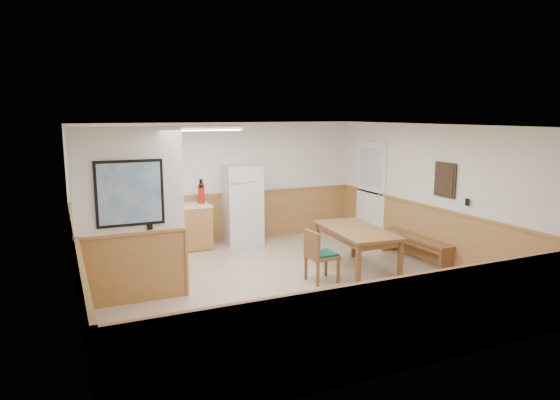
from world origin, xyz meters
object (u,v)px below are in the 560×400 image
dining_chair (317,252)px  fire_extinguisher (201,193)px  dining_table (356,234)px  refrigerator (242,205)px  soap_bottle (121,203)px  dining_bench (417,242)px

dining_chair → fire_extinguisher: 3.10m
dining_table → fire_extinguisher: bearing=132.3°
dining_table → refrigerator: bearing=119.1°
fire_extinguisher → dining_table: bearing=-70.1°
fire_extinguisher → refrigerator: bearing=-20.9°
fire_extinguisher → soap_bottle: (-1.55, 0.02, -0.09)m
dining_bench → soap_bottle: size_ratio=6.69×
refrigerator → dining_bench: size_ratio=0.99×
dining_bench → dining_chair: dining_chair is taller
soap_bottle → fire_extinguisher: bearing=-0.8°
refrigerator → fire_extinguisher: 0.90m
dining_table → dining_chair: size_ratio=2.12×
refrigerator → dining_bench: refrigerator is taller
dining_bench → dining_table: bearing=-178.6°
refrigerator → dining_chair: size_ratio=1.93×
dining_bench → dining_chair: size_ratio=1.95×
dining_bench → soap_bottle: bearing=150.3°
dining_bench → fire_extinguisher: fire_extinguisher is taller
refrigerator → dining_table: (1.12, -2.56, -0.16)m
dining_chair → soap_bottle: 3.93m
dining_table → dining_bench: (1.37, 0.08, -0.31)m
soap_bottle → dining_table: bearing=-36.9°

